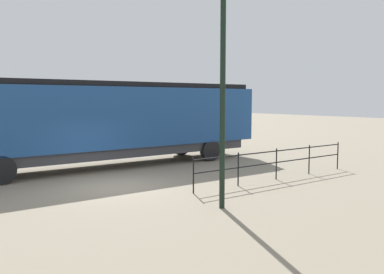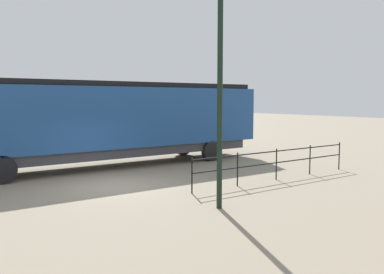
% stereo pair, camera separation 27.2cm
% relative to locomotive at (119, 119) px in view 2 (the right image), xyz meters
% --- Properties ---
extents(ground_plane, '(120.00, 120.00, 0.00)m').
position_rel_locomotive_xyz_m(ground_plane, '(4.09, -2.16, -2.25)').
color(ground_plane, gray).
extents(locomotive, '(2.99, 15.64, 4.00)m').
position_rel_locomotive_xyz_m(locomotive, '(0.00, 0.00, 0.00)').
color(locomotive, navy).
rests_on(locomotive, ground_plane).
extents(lamp_post, '(0.58, 0.58, 7.24)m').
position_rel_locomotive_xyz_m(lamp_post, '(8.69, -0.87, 3.01)').
color(lamp_post, black).
rests_on(lamp_post, ground_plane).
extents(platform_fence, '(0.05, 8.26, 1.25)m').
position_rel_locomotive_xyz_m(platform_fence, '(6.71, 3.64, -1.45)').
color(platform_fence, black).
rests_on(platform_fence, ground_plane).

